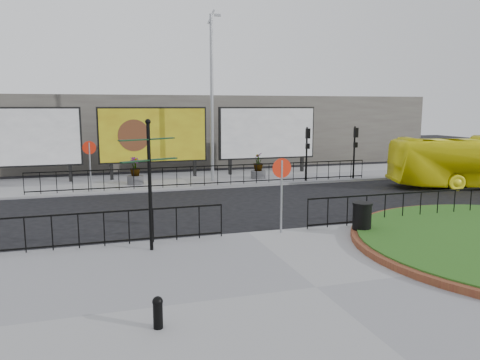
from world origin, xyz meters
name	(u,v)px	position (x,y,z in m)	size (l,w,h in m)	color
ground	(248,236)	(0.00, 0.00, 0.00)	(90.00, 90.00, 0.00)	black
pavement_near	(316,290)	(0.00, -5.00, 0.06)	(30.00, 10.00, 0.12)	gray
pavement_far	(183,180)	(0.00, 12.00, 0.06)	(44.00, 6.00, 0.12)	gray
railing_near_left	(52,233)	(-6.00, -0.30, 0.67)	(10.00, 0.10, 1.10)	black
railing_near_right	(421,206)	(6.50, -0.30, 0.67)	(9.00, 0.10, 1.10)	black
railing_far	(211,175)	(1.00, 9.30, 0.67)	(18.00, 0.10, 1.10)	black
speed_sign_far	(90,155)	(-5.00, 9.40, 1.92)	(0.64, 0.07, 2.47)	gray
speed_sign_near	(282,179)	(1.00, -0.40, 1.92)	(0.64, 0.07, 2.47)	gray
billboard_left	(21,138)	(-8.50, 12.97, 2.60)	(6.20, 0.31, 4.10)	black
billboard_mid	(153,135)	(-1.50, 12.97, 2.60)	(6.20, 0.31, 4.10)	black
billboard_right	(267,133)	(5.50, 12.97, 2.60)	(6.20, 0.31, 4.10)	black
lamp_post	(212,96)	(1.51, 11.00, 4.83)	(0.74, 0.18, 9.23)	gray
signal_pole_a	(307,146)	(6.50, 9.34, 2.10)	(0.22, 0.26, 3.00)	black
signal_pole_b	(355,144)	(9.50, 9.34, 2.10)	(0.22, 0.26, 3.00)	black
building_backdrop	(159,129)	(0.00, 22.00, 2.50)	(40.00, 10.00, 5.00)	#68655B
fingerpost_sign	(149,172)	(-3.28, -1.00, 2.40)	(1.70, 0.98, 3.77)	black
bollard	(158,311)	(-3.73, -5.95, 0.46)	(0.20, 0.20, 0.62)	black
litter_bin	(362,219)	(3.41, -1.37, 0.65)	(0.64, 0.64, 1.06)	black
planter_a	(135,173)	(-2.75, 11.00, 0.70)	(0.87, 0.87, 1.46)	#4C4C4F
planter_c	(258,168)	(4.22, 11.00, 0.73)	(0.85, 0.85, 1.48)	#4C4C4F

